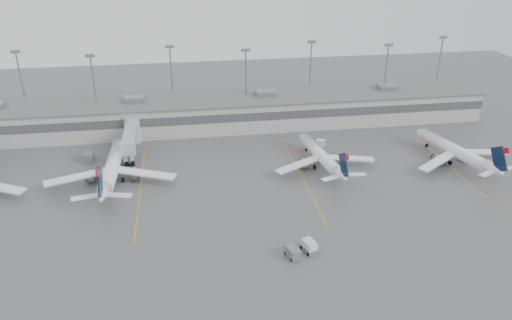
{
  "coord_description": "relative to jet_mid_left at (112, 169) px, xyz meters",
  "views": [
    {
      "loc": [
        -7.48,
        -70.85,
        50.59
      ],
      "look_at": [
        7.21,
        24.0,
        5.0
      ],
      "focal_mm": 35.0,
      "sensor_mm": 36.0,
      "label": 1
    }
  ],
  "objects": [
    {
      "name": "jet_mid_left",
      "position": [
        0.0,
        0.0,
        0.0
      ],
      "size": [
        27.61,
        30.97,
        10.02
      ],
      "rotation": [
        0.0,
        0.0,
        -0.03
      ],
      "color": "white",
      "rests_on": "ground"
    },
    {
      "name": "terminal",
      "position": [
        23.44,
        29.58,
        1.06
      ],
      "size": [
        152.0,
        17.0,
        9.45
      ],
      "color": "#B1B1AB",
      "rests_on": "ground"
    },
    {
      "name": "jet_far_right",
      "position": [
        78.1,
        -2.44,
        -0.26
      ],
      "size": [
        24.55,
        27.86,
        9.18
      ],
      "rotation": [
        0.0,
        0.0,
        0.25
      ],
      "color": "white",
      "rests_on": "ground"
    },
    {
      "name": "jet_mid_right",
      "position": [
        46.52,
        0.05,
        -0.41
      ],
      "size": [
        23.73,
        26.76,
        8.68
      ],
      "rotation": [
        0.0,
        0.0,
        0.13
      ],
      "color": "white",
      "rests_on": "ground"
    },
    {
      "name": "gse_uld_c",
      "position": [
        49.6,
        11.81,
        -2.32
      ],
      "size": [
        2.66,
        2.25,
        1.59
      ],
      "primitive_type": "cube",
      "rotation": [
        0.0,
        0.0,
        -0.4
      ],
      "color": "silver",
      "rests_on": "ground"
    },
    {
      "name": "gse_uld_b",
      "position": [
        2.28,
        10.8,
        -2.24
      ],
      "size": [
        2.86,
        2.36,
        1.74
      ],
      "primitive_type": "cube",
      "rotation": [
        0.0,
        0.0,
        0.34
      ],
      "color": "silver",
      "rests_on": "ground"
    },
    {
      "name": "baggage_tug",
      "position": [
        35.7,
        -31.25,
        -2.33
      ],
      "size": [
        2.82,
        3.57,
        2.02
      ],
      "rotation": [
        0.0,
        0.0,
        0.31
      ],
      "color": "silver",
      "rests_on": "ground"
    },
    {
      "name": "gse_loader",
      "position": [
        -6.6,
        11.43,
        -2.06
      ],
      "size": [
        2.11,
        3.38,
        2.11
      ],
      "primitive_type": "cube",
      "rotation": [
        0.0,
        0.0,
        -0.0
      ],
      "color": "slate",
      "rests_on": "ground"
    },
    {
      "name": "cone_b",
      "position": [
        0.34,
        3.93,
        -2.76
      ],
      "size": [
        0.45,
        0.45,
        0.71
      ],
      "primitive_type": "cone",
      "color": "#FF3505",
      "rests_on": "ground"
    },
    {
      "name": "cone_c",
      "position": [
        43.82,
        9.62,
        -2.73
      ],
      "size": [
        0.48,
        0.48,
        0.77
      ],
      "primitive_type": "cone",
      "color": "#FF3505",
      "rests_on": "ground"
    },
    {
      "name": "ground",
      "position": [
        23.45,
        -28.4,
        -3.11
      ],
      "size": [
        260.0,
        260.0,
        0.0
      ],
      "primitive_type": "plane",
      "color": "#535355",
      "rests_on": "ground"
    },
    {
      "name": "light_masts",
      "position": [
        23.45,
        35.35,
        8.91
      ],
      "size": [
        142.4,
        8.0,
        20.6
      ],
      "color": "gray",
      "rests_on": "ground"
    },
    {
      "name": "cone_d",
      "position": [
        70.7,
        4.04,
        -2.8
      ],
      "size": [
        0.39,
        0.39,
        0.62
      ],
      "primitive_type": "cone",
      "color": "#FF3505",
      "rests_on": "ground"
    },
    {
      "name": "jet_bridge_right",
      "position": [
        2.95,
        17.32,
        0.76
      ],
      "size": [
        4.0,
        17.2,
        7.0
      ],
      "color": "#A3A5A8",
      "rests_on": "ground"
    },
    {
      "name": "stand_markings",
      "position": [
        23.45,
        -4.4,
        -3.11
      ],
      "size": [
        105.25,
        40.0,
        0.01
      ],
      "color": "#D2980C",
      "rests_on": "ground"
    },
    {
      "name": "baggage_cart",
      "position": [
        32.5,
        -32.45,
        -2.14
      ],
      "size": [
        2.48,
        3.28,
        1.87
      ],
      "rotation": [
        0.0,
        0.0,
        0.31
      ],
      "color": "slate",
      "rests_on": "ground"
    }
  ]
}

